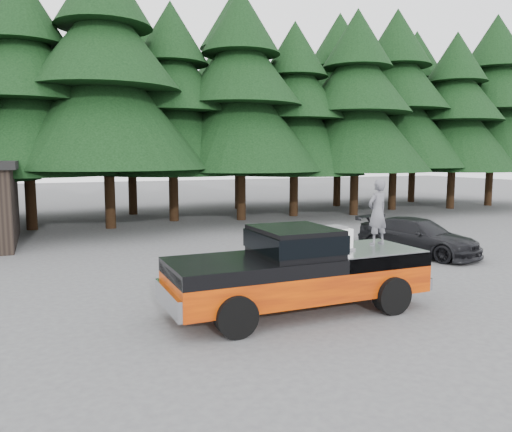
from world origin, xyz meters
name	(u,v)px	position (x,y,z in m)	size (l,w,h in m)	color
ground	(240,310)	(0.00, 0.00, 0.00)	(120.00, 120.00, 0.00)	#464649
pickup_truck	(298,283)	(1.16, -0.62, 0.67)	(6.00, 2.04, 1.33)	#DE4600
truck_cab	(294,241)	(1.06, -0.62, 1.62)	(1.66, 1.90, 0.59)	black
air_compressor	(333,240)	(2.09, -0.58, 1.57)	(0.71, 0.59, 0.49)	silver
man_on_bed	(377,212)	(3.47, -0.38, 2.13)	(0.58, 0.38, 1.60)	#57575E
parked_car	(418,237)	(8.16, 3.47, 0.64)	(1.80, 4.43, 1.29)	black
treeline	(127,75)	(0.42, 17.20, 7.72)	(60.15, 16.05, 17.50)	black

